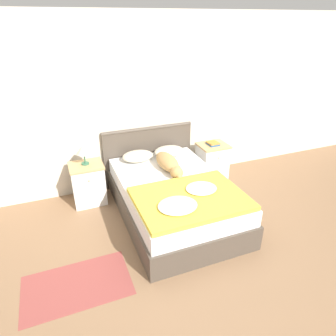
{
  "coord_description": "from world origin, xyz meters",
  "views": [
    {
      "loc": [
        -1.26,
        -2.12,
        2.43
      ],
      "look_at": [
        0.07,
        1.22,
        0.63
      ],
      "focal_mm": 32.0,
      "sensor_mm": 36.0,
      "label": 1
    }
  ],
  "objects_px": {
    "bed": "(174,199)",
    "nightstand_right": "(212,161)",
    "nightstand_left": "(88,184)",
    "book_stack": "(213,143)",
    "table_lamp": "(83,150)",
    "pillow_left": "(138,156)",
    "pillow_right": "(169,151)",
    "dog": "(169,163)"
  },
  "relations": [
    {
      "from": "table_lamp",
      "to": "nightstand_left",
      "type": "bearing_deg",
      "value": -90.0
    },
    {
      "from": "nightstand_left",
      "to": "table_lamp",
      "type": "xyz_separation_m",
      "value": [
        0.0,
        0.03,
        0.51
      ]
    },
    {
      "from": "pillow_right",
      "to": "table_lamp",
      "type": "bearing_deg",
      "value": -179.82
    },
    {
      "from": "pillow_left",
      "to": "pillow_right",
      "type": "height_order",
      "value": "same"
    },
    {
      "from": "nightstand_left",
      "to": "table_lamp",
      "type": "relative_size",
      "value": 2.1
    },
    {
      "from": "bed",
      "to": "book_stack",
      "type": "bearing_deg",
      "value": 37.6
    },
    {
      "from": "bed",
      "to": "nightstand_right",
      "type": "relative_size",
      "value": 3.39
    },
    {
      "from": "dog",
      "to": "book_stack",
      "type": "bearing_deg",
      "value": 24.15
    },
    {
      "from": "bed",
      "to": "nightstand_right",
      "type": "xyz_separation_m",
      "value": [
        1.01,
        0.77,
        0.04
      ]
    },
    {
      "from": "pillow_left",
      "to": "bed",
      "type": "bearing_deg",
      "value": -72.6
    },
    {
      "from": "bed",
      "to": "table_lamp",
      "type": "bearing_deg",
      "value": 141.86
    },
    {
      "from": "bed",
      "to": "pillow_left",
      "type": "xyz_separation_m",
      "value": [
        -0.25,
        0.8,
        0.34
      ]
    },
    {
      "from": "pillow_right",
      "to": "table_lamp",
      "type": "distance_m",
      "value": 1.28
    },
    {
      "from": "nightstand_right",
      "to": "dog",
      "type": "bearing_deg",
      "value": -156.28
    },
    {
      "from": "dog",
      "to": "nightstand_right",
      "type": "bearing_deg",
      "value": 23.72
    },
    {
      "from": "pillow_right",
      "to": "book_stack",
      "type": "bearing_deg",
      "value": -1.86
    },
    {
      "from": "nightstand_right",
      "to": "pillow_right",
      "type": "xyz_separation_m",
      "value": [
        -0.76,
        0.03,
        0.29
      ]
    },
    {
      "from": "bed",
      "to": "dog",
      "type": "xyz_separation_m",
      "value": [
        0.07,
        0.35,
        0.36
      ]
    },
    {
      "from": "table_lamp",
      "to": "pillow_right",
      "type": "bearing_deg",
      "value": 0.18
    },
    {
      "from": "pillow_left",
      "to": "book_stack",
      "type": "xyz_separation_m",
      "value": [
        1.26,
        -0.02,
        0.03
      ]
    },
    {
      "from": "bed",
      "to": "table_lamp",
      "type": "height_order",
      "value": "table_lamp"
    },
    {
      "from": "pillow_right",
      "to": "table_lamp",
      "type": "height_order",
      "value": "table_lamp"
    },
    {
      "from": "nightstand_left",
      "to": "table_lamp",
      "type": "height_order",
      "value": "table_lamp"
    },
    {
      "from": "pillow_right",
      "to": "nightstand_right",
      "type": "bearing_deg",
      "value": -2.26
    },
    {
      "from": "bed",
      "to": "pillow_right",
      "type": "relative_size",
      "value": 4.41
    },
    {
      "from": "nightstand_left",
      "to": "pillow_right",
      "type": "distance_m",
      "value": 1.3
    },
    {
      "from": "nightstand_right",
      "to": "pillow_left",
      "type": "xyz_separation_m",
      "value": [
        -1.26,
        0.03,
        0.29
      ]
    },
    {
      "from": "pillow_left",
      "to": "table_lamp",
      "type": "relative_size",
      "value": 1.61
    },
    {
      "from": "nightstand_left",
      "to": "table_lamp",
      "type": "distance_m",
      "value": 0.51
    },
    {
      "from": "bed",
      "to": "book_stack",
      "type": "xyz_separation_m",
      "value": [
        1.01,
        0.77,
        0.36
      ]
    },
    {
      "from": "pillow_left",
      "to": "table_lamp",
      "type": "bearing_deg",
      "value": -179.7
    },
    {
      "from": "pillow_left",
      "to": "table_lamp",
      "type": "xyz_separation_m",
      "value": [
        -0.76,
        -0.0,
        0.22
      ]
    },
    {
      "from": "bed",
      "to": "dog",
      "type": "bearing_deg",
      "value": 78.83
    },
    {
      "from": "book_stack",
      "to": "nightstand_right",
      "type": "bearing_deg",
      "value": -39.36
    },
    {
      "from": "pillow_right",
      "to": "dog",
      "type": "relative_size",
      "value": 0.55
    },
    {
      "from": "bed",
      "to": "nightstand_right",
      "type": "height_order",
      "value": "nightstand_right"
    },
    {
      "from": "bed",
      "to": "nightstand_left",
      "type": "relative_size",
      "value": 3.39
    },
    {
      "from": "pillow_right",
      "to": "table_lamp",
      "type": "relative_size",
      "value": 1.61
    },
    {
      "from": "pillow_right",
      "to": "dog",
      "type": "height_order",
      "value": "dog"
    },
    {
      "from": "dog",
      "to": "table_lamp",
      "type": "height_order",
      "value": "table_lamp"
    },
    {
      "from": "pillow_left",
      "to": "table_lamp",
      "type": "height_order",
      "value": "table_lamp"
    },
    {
      "from": "dog",
      "to": "pillow_right",
      "type": "bearing_deg",
      "value": 67.89
    }
  ]
}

